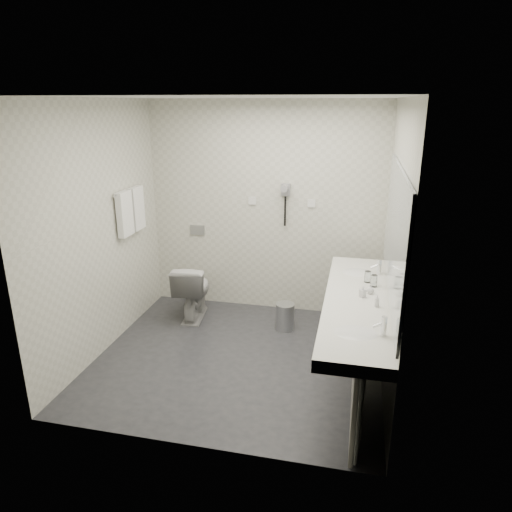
# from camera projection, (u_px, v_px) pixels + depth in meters

# --- Properties ---
(floor) EXTENTS (2.80, 2.80, 0.00)m
(floor) POSITION_uv_depth(u_px,v_px,m) (238.00, 358.00, 4.71)
(floor) COLOR #29292E
(floor) RESTS_ON ground
(ceiling) EXTENTS (2.80, 2.80, 0.00)m
(ceiling) POSITION_uv_depth(u_px,v_px,m) (235.00, 97.00, 3.92)
(ceiling) COLOR silver
(ceiling) RESTS_ON wall_back
(wall_back) EXTENTS (2.80, 0.00, 2.80)m
(wall_back) POSITION_uv_depth(u_px,v_px,m) (265.00, 209.00, 5.52)
(wall_back) COLOR beige
(wall_back) RESTS_ON floor
(wall_front) EXTENTS (2.80, 0.00, 2.80)m
(wall_front) POSITION_uv_depth(u_px,v_px,m) (187.00, 293.00, 3.11)
(wall_front) COLOR beige
(wall_front) RESTS_ON floor
(wall_left) EXTENTS (0.00, 2.60, 2.60)m
(wall_left) POSITION_uv_depth(u_px,v_px,m) (100.00, 231.00, 4.61)
(wall_left) COLOR beige
(wall_left) RESTS_ON floor
(wall_right) EXTENTS (0.00, 2.60, 2.60)m
(wall_right) POSITION_uv_depth(u_px,v_px,m) (393.00, 249.00, 4.03)
(wall_right) COLOR beige
(wall_right) RESTS_ON floor
(vanity_counter) EXTENTS (0.55, 2.20, 0.10)m
(vanity_counter) POSITION_uv_depth(u_px,v_px,m) (357.00, 303.00, 4.04)
(vanity_counter) COLOR silver
(vanity_counter) RESTS_ON floor
(vanity_panel) EXTENTS (0.03, 2.15, 0.75)m
(vanity_panel) POSITION_uv_depth(u_px,v_px,m) (356.00, 347.00, 4.17)
(vanity_panel) COLOR gray
(vanity_panel) RESTS_ON floor
(vanity_post_near) EXTENTS (0.06, 0.06, 0.75)m
(vanity_post_near) POSITION_uv_depth(u_px,v_px,m) (358.00, 422.00, 3.20)
(vanity_post_near) COLOR silver
(vanity_post_near) RESTS_ON floor
(vanity_post_far) EXTENTS (0.06, 0.06, 0.75)m
(vanity_post_far) POSITION_uv_depth(u_px,v_px,m) (361.00, 301.00, 5.12)
(vanity_post_far) COLOR silver
(vanity_post_far) RESTS_ON floor
(mirror) EXTENTS (0.02, 2.20, 1.05)m
(mirror) POSITION_uv_depth(u_px,v_px,m) (395.00, 233.00, 3.78)
(mirror) COLOR #B2BCC6
(mirror) RESTS_ON wall_right
(basin_near) EXTENTS (0.40, 0.31, 0.05)m
(basin_near) POSITION_uv_depth(u_px,v_px,m) (355.00, 335.00, 3.43)
(basin_near) COLOR silver
(basin_near) RESTS_ON vanity_counter
(basin_far) EXTENTS (0.40, 0.31, 0.05)m
(basin_far) POSITION_uv_depth(u_px,v_px,m) (358.00, 274.00, 4.63)
(basin_far) COLOR silver
(basin_far) RESTS_ON vanity_counter
(faucet_near) EXTENTS (0.04, 0.04, 0.15)m
(faucet_near) POSITION_uv_depth(u_px,v_px,m) (384.00, 326.00, 3.36)
(faucet_near) COLOR silver
(faucet_near) RESTS_ON vanity_counter
(faucet_far) EXTENTS (0.04, 0.04, 0.15)m
(faucet_far) POSITION_uv_depth(u_px,v_px,m) (379.00, 267.00, 4.56)
(faucet_far) COLOR silver
(faucet_far) RESTS_ON vanity_counter
(soap_bottle_a) EXTENTS (0.07, 0.07, 0.10)m
(soap_bottle_a) POSITION_uv_depth(u_px,v_px,m) (363.00, 291.00, 4.03)
(soap_bottle_a) COLOR white
(soap_bottle_a) RESTS_ON vanity_counter
(soap_bottle_b) EXTENTS (0.09, 0.09, 0.08)m
(soap_bottle_b) POSITION_uv_depth(u_px,v_px,m) (370.00, 289.00, 4.11)
(soap_bottle_b) COLOR white
(soap_bottle_b) RESTS_ON vanity_counter
(soap_bottle_c) EXTENTS (0.05, 0.05, 0.10)m
(soap_bottle_c) POSITION_uv_depth(u_px,v_px,m) (377.00, 301.00, 3.84)
(soap_bottle_c) COLOR white
(soap_bottle_c) RESTS_ON vanity_counter
(glass_left) EXTENTS (0.07, 0.07, 0.11)m
(glass_left) POSITION_uv_depth(u_px,v_px,m) (374.00, 281.00, 4.26)
(glass_left) COLOR silver
(glass_left) RESTS_ON vanity_counter
(glass_right) EXTENTS (0.07, 0.07, 0.11)m
(glass_right) POSITION_uv_depth(u_px,v_px,m) (368.00, 277.00, 4.36)
(glass_right) COLOR silver
(glass_right) RESTS_ON vanity_counter
(toilet) EXTENTS (0.46, 0.71, 0.68)m
(toilet) POSITION_uv_depth(u_px,v_px,m) (193.00, 290.00, 5.52)
(toilet) COLOR silver
(toilet) RESTS_ON floor
(flush_plate) EXTENTS (0.18, 0.02, 0.12)m
(flush_plate) POSITION_uv_depth(u_px,v_px,m) (197.00, 230.00, 5.78)
(flush_plate) COLOR #B2B5BA
(flush_plate) RESTS_ON wall_back
(pedal_bin) EXTENTS (0.23, 0.23, 0.29)m
(pedal_bin) POSITION_uv_depth(u_px,v_px,m) (285.00, 317.00, 5.27)
(pedal_bin) COLOR #B2B5BA
(pedal_bin) RESTS_ON floor
(bin_lid) EXTENTS (0.21, 0.21, 0.02)m
(bin_lid) POSITION_uv_depth(u_px,v_px,m) (285.00, 305.00, 5.22)
(bin_lid) COLOR #B2B5BA
(bin_lid) RESTS_ON pedal_bin
(towel_rail) EXTENTS (0.02, 0.62, 0.02)m
(towel_rail) POSITION_uv_depth(u_px,v_px,m) (128.00, 191.00, 5.01)
(towel_rail) COLOR silver
(towel_rail) RESTS_ON wall_left
(towel_near) EXTENTS (0.07, 0.24, 0.48)m
(towel_near) POSITION_uv_depth(u_px,v_px,m) (125.00, 214.00, 4.95)
(towel_near) COLOR white
(towel_near) RESTS_ON towel_rail
(towel_far) EXTENTS (0.07, 0.24, 0.48)m
(towel_far) POSITION_uv_depth(u_px,v_px,m) (137.00, 208.00, 5.21)
(towel_far) COLOR white
(towel_far) RESTS_ON towel_rail
(dryer_cradle) EXTENTS (0.10, 0.04, 0.14)m
(dryer_cradle) POSITION_uv_depth(u_px,v_px,m) (286.00, 190.00, 5.36)
(dryer_cradle) COLOR gray
(dryer_cradle) RESTS_ON wall_back
(dryer_barrel) EXTENTS (0.08, 0.14, 0.08)m
(dryer_barrel) POSITION_uv_depth(u_px,v_px,m) (285.00, 188.00, 5.29)
(dryer_barrel) COLOR gray
(dryer_barrel) RESTS_ON dryer_cradle
(dryer_cord) EXTENTS (0.02, 0.02, 0.35)m
(dryer_cord) POSITION_uv_depth(u_px,v_px,m) (285.00, 211.00, 5.43)
(dryer_cord) COLOR black
(dryer_cord) RESTS_ON dryer_cradle
(switch_plate_a) EXTENTS (0.09, 0.02, 0.09)m
(switch_plate_a) POSITION_uv_depth(u_px,v_px,m) (252.00, 201.00, 5.51)
(switch_plate_a) COLOR silver
(switch_plate_a) RESTS_ON wall_back
(switch_plate_b) EXTENTS (0.09, 0.02, 0.09)m
(switch_plate_b) POSITION_uv_depth(u_px,v_px,m) (311.00, 203.00, 5.36)
(switch_plate_b) COLOR silver
(switch_plate_b) RESTS_ON wall_back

